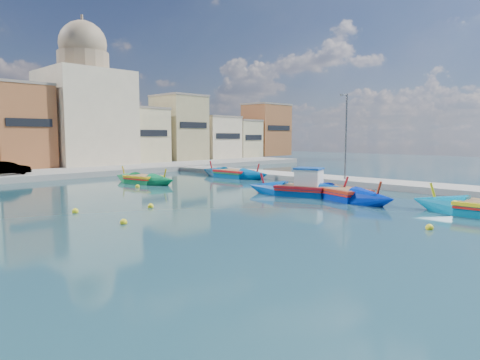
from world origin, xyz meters
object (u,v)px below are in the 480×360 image
luzzu_green (144,180)px  luzzu_blue_south (341,195)px  quay_street_lamp (346,136)px  church_block (85,104)px  luzzu_blue_cabin (303,190)px  luzzu_cyan_mid (233,175)px

luzzu_green → luzzu_blue_south: 18.61m
quay_street_lamp → luzzu_green: (-12.07, 13.66, -4.07)m
church_block → luzzu_blue_cabin: 36.49m
quay_street_lamp → luzzu_blue_cabin: bearing=-169.5°
luzzu_green → church_block: bearing=77.2°
quay_street_lamp → luzzu_cyan_mid: 12.57m
luzzu_blue_cabin → church_block: bearing=88.3°
church_block → luzzu_cyan_mid: (5.00, -22.35, -8.11)m
quay_street_lamp → luzzu_cyan_mid: (-2.44, 11.65, -4.04)m
luzzu_blue_south → luzzu_blue_cabin: bearing=98.6°
church_block → luzzu_green: 22.39m
luzzu_blue_cabin → luzzu_cyan_mid: size_ratio=0.96×
luzzu_blue_cabin → luzzu_green: size_ratio=1.11×
luzzu_green → luzzu_blue_south: luzzu_blue_south is taller
church_block → luzzu_blue_cabin: (-1.09, -35.58, -8.03)m
luzzu_green → luzzu_blue_cabin: bearing=-76.9°
quay_street_lamp → luzzu_green: bearing=131.5°
church_block → quay_street_lamp: church_block is taller
luzzu_cyan_mid → quay_street_lamp: bearing=-78.2°
luzzu_blue_cabin → luzzu_cyan_mid: bearing=65.3°
luzzu_green → luzzu_blue_south: size_ratio=0.83×
church_block → luzzu_blue_cabin: church_block is taller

